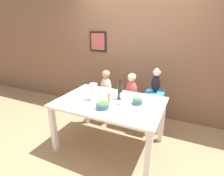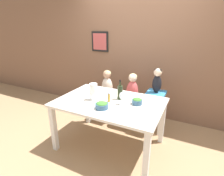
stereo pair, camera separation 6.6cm
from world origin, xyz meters
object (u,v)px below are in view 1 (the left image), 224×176
person_child_left (106,85)px  paper_towel_roll (93,92)px  salad_bowl_small (137,101)px  dinner_plate_back_left (93,91)px  chair_far_left (106,102)px  salad_bowl_large (102,105)px  wine_glass_near (122,96)px  wine_bottle (120,92)px  chair_far_center (131,106)px  person_child_center (131,89)px  dinner_plate_front_left (74,102)px  person_baby_right (156,79)px  chair_right_highchair (154,101)px

person_child_left → paper_towel_roll: bearing=-76.2°
salad_bowl_small → dinner_plate_back_left: salad_bowl_small is taller
chair_far_left → salad_bowl_large: size_ratio=2.56×
paper_towel_roll → wine_glass_near: 0.44m
wine_glass_near → salad_bowl_small: 0.23m
wine_bottle → wine_glass_near: (0.10, -0.16, 0.01)m
chair_far_center → wine_bottle: (0.02, -0.60, 0.50)m
wine_bottle → dinner_plate_back_left: 0.54m
person_child_center → paper_towel_roll: bearing=-112.2°
person_child_left → wine_bottle: wine_bottle is taller
chair_far_center → dinner_plate_front_left: size_ratio=1.83×
salad_bowl_large → dinner_plate_front_left: 0.47m
chair_far_center → person_baby_right: (0.43, 0.00, 0.59)m
chair_far_center → salad_bowl_large: salad_bowl_large is taller
person_baby_right → wine_glass_near: 0.83m
chair_right_highchair → dinner_plate_back_left: size_ratio=2.96×
salad_bowl_small → dinner_plate_back_left: 0.82m
person_child_center → salad_bowl_large: person_child_center is taller
paper_towel_roll → wine_glass_near: paper_towel_roll is taller
chair_right_highchair → wine_glass_near: size_ratio=4.13×
chair_far_center → wine_glass_near: (0.12, -0.76, 0.51)m
person_child_center → dinner_plate_back_left: size_ratio=2.22×
chair_far_center → person_child_center: bearing=90.0°
chair_right_highchair → person_baby_right: bearing=90.0°
wine_bottle → paper_towel_roll: wine_bottle is taller
salad_bowl_small → dinner_plate_front_left: salad_bowl_small is taller
chair_far_center → dinner_plate_front_left: bearing=-118.6°
person_child_left → salad_bowl_small: (0.82, -0.66, 0.08)m
chair_far_left → person_baby_right: size_ratio=1.10×
wine_glass_near → dinner_plate_front_left: wine_glass_near is taller
chair_right_highchair → person_child_center: bearing=179.9°
chair_right_highchair → wine_bottle: 0.79m
person_child_left → person_child_center: size_ratio=1.00×
person_child_left → salad_bowl_large: 1.09m
person_child_center → paper_towel_roll: (-0.32, -0.79, 0.16)m
wine_glass_near → dinner_plate_back_left: 0.68m
chair_far_left → dinner_plate_back_left: dinner_plate_back_left is taller
salad_bowl_large → dinner_plate_front_left: salad_bowl_large is taller
person_child_left → salad_bowl_large: (0.45, -0.99, 0.08)m
person_child_center → person_baby_right: (0.43, 0.00, 0.23)m
salad_bowl_small → chair_right_highchair: bearing=79.8°
wine_bottle → salad_bowl_large: bearing=-102.4°
salad_bowl_large → wine_bottle: bearing=77.6°
chair_far_center → wine_glass_near: bearing=-81.3°
paper_towel_roll → salad_bowl_small: 0.65m
paper_towel_roll → chair_right_highchair: bearing=46.4°
chair_far_left → dinner_plate_back_left: size_ratio=1.83×
wine_glass_near → chair_far_center: bearing=98.7°
person_child_left → wine_bottle: (0.53, -0.60, 0.15)m
person_baby_right → salad_bowl_small: 0.69m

